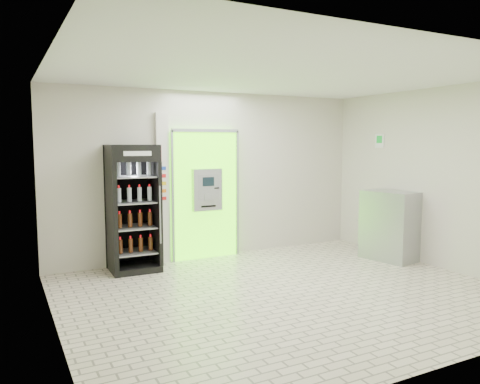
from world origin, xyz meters
TOP-DOWN VIEW (x-y plane):
  - ground at (0.00, 0.00)m, footprint 6.00×6.00m
  - room_shell at (0.00, 0.00)m, footprint 6.00×6.00m
  - atm_assembly at (-0.20, 2.41)m, footprint 1.30×0.24m
  - pillar at (-0.98, 2.45)m, footprint 0.22×0.11m
  - beverage_cooler at (-1.58, 2.16)m, footprint 0.79×0.74m
  - steel_cabinet at (2.68, 0.76)m, footprint 0.78×1.02m
  - exit_sign at (2.99, 1.40)m, footprint 0.02×0.22m

SIDE VIEW (x-z plane):
  - ground at x=0.00m, z-range 0.00..0.00m
  - steel_cabinet at x=2.68m, z-range 0.00..1.23m
  - beverage_cooler at x=-1.58m, z-range -0.04..2.01m
  - atm_assembly at x=-0.20m, z-range 0.01..2.34m
  - pillar at x=-0.98m, z-range 0.00..2.60m
  - room_shell at x=0.00m, z-range -1.16..4.84m
  - exit_sign at x=2.99m, z-range 1.99..2.25m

